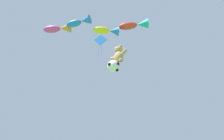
{
  "coord_description": "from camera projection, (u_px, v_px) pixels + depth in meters",
  "views": [
    {
      "loc": [
        6.19,
        -0.32,
        1.23
      ],
      "look_at": [
        -0.24,
        6.78,
        7.84
      ],
      "focal_mm": 24.0,
      "sensor_mm": 36.0,
      "label": 1
    }
  ],
  "objects": [
    {
      "name": "teddy_bear_kite",
      "position": [
        118.0,
        55.0,
        13.46
      ],
      "size": [
        1.91,
        0.84,
        1.94
      ],
      "color": "tan"
    },
    {
      "name": "soccer_ball_kite",
      "position": [
        113.0,
        66.0,
        12.84
      ],
      "size": [
        1.18,
        1.17,
        1.08
      ],
      "color": "white"
    },
    {
      "name": "fish_kite_crimson",
      "position": [
        135.0,
        25.0,
        12.03
      ],
      "size": [
        2.37,
        1.89,
        0.8
      ],
      "color": "red"
    },
    {
      "name": "fish_kite_goldfin",
      "position": [
        108.0,
        31.0,
        11.84
      ],
      "size": [
        1.88,
        1.95,
        0.75
      ],
      "color": "yellow"
    },
    {
      "name": "fish_kite_cobalt",
      "position": [
        80.0,
        22.0,
        12.26
      ],
      "size": [
        2.22,
        1.49,
        0.73
      ],
      "color": "blue"
    },
    {
      "name": "fish_kite_magenta",
      "position": [
        58.0,
        29.0,
        13.05
      ],
      "size": [
        2.37,
        2.02,
        0.83
      ],
      "color": "#E53F9E"
    },
    {
      "name": "diamond_kite",
      "position": [
        101.0,
        41.0,
        16.44
      ],
      "size": [
        1.2,
        0.99,
        3.17
      ],
      "color": "blue"
    }
  ]
}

